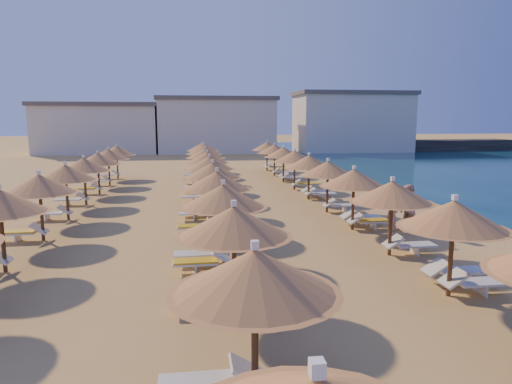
{
  "coord_description": "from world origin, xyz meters",
  "views": [
    {
      "loc": [
        -2.92,
        -15.66,
        4.51
      ],
      "look_at": [
        -0.15,
        4.0,
        1.3
      ],
      "focal_mm": 32.0,
      "sensor_mm": 36.0,
      "label": 1
    }
  ],
  "objects": [
    {
      "name": "ground",
      "position": [
        0.0,
        0.0,
        0.0
      ],
      "size": [
        220.0,
        220.0,
        0.0
      ],
      "primitive_type": "plane",
      "color": "tan",
      "rests_on": "ground"
    },
    {
      "name": "jetty",
      "position": [
        27.63,
        44.49,
        0.75
      ],
      "size": [
        30.19,
        5.9,
        1.5
      ],
      "primitive_type": "cube",
      "rotation": [
        0.0,
        0.0,
        0.06
      ],
      "color": "black",
      "rests_on": "ground"
    },
    {
      "name": "hotel_blocks",
      "position": [
        2.79,
        46.05,
        3.7
      ],
      "size": [
        49.49,
        9.57,
        8.1
      ],
      "color": "beige",
      "rests_on": "ground"
    },
    {
      "name": "parasol_row_east",
      "position": [
        3.54,
        5.41,
        2.09
      ],
      "size": [
        2.79,
        38.49,
        2.64
      ],
      "color": "brown",
      "rests_on": "ground"
    },
    {
      "name": "parasol_row_west",
      "position": [
        -1.98,
        5.41,
        2.09
      ],
      "size": [
        2.79,
        38.49,
        2.64
      ],
      "color": "brown",
      "rests_on": "ground"
    },
    {
      "name": "parasol_row_inland",
      "position": [
        -8.49,
        7.2,
        2.09
      ],
      "size": [
        2.79,
        27.78,
        2.64
      ],
      "color": "brown",
      "rests_on": "ground"
    },
    {
      "name": "loungers",
      "position": [
        -1.09,
        5.67,
        0.34
      ],
      "size": [
        15.16,
        37.21,
        0.66
      ],
      "color": "silver",
      "rests_on": "ground"
    },
    {
      "name": "beachgoer_a",
      "position": [
        4.61,
        0.43,
        0.82
      ],
      "size": [
        0.49,
        0.66,
        1.64
      ],
      "primitive_type": "imported",
      "rotation": [
        0.0,
        0.0,
        -1.39
      ],
      "color": "tan",
      "rests_on": "ground"
    },
    {
      "name": "beachgoer_b",
      "position": [
        5.6,
        1.11,
        0.96
      ],
      "size": [
        1.08,
        1.17,
        1.92
      ],
      "primitive_type": "imported",
      "rotation": [
        0.0,
        0.0,
        -1.08
      ],
      "color": "tan",
      "rests_on": "ground"
    }
  ]
}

